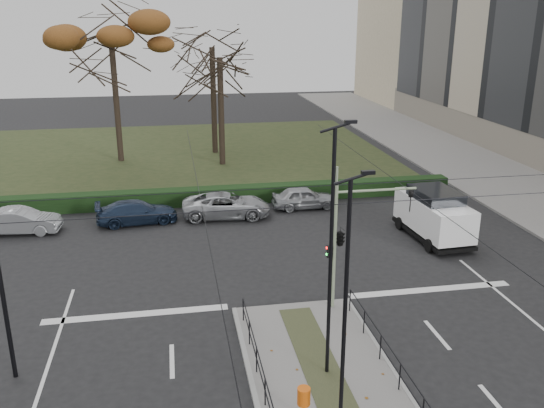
% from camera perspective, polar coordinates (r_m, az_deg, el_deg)
% --- Properties ---
extents(ground, '(140.00, 140.00, 0.00)m').
position_cam_1_polar(ground, '(18.91, 5.25, -17.14)').
color(ground, black).
rests_on(ground, ground).
extents(sidewalk_east, '(8.00, 90.00, 0.14)m').
position_cam_1_polar(sidewalk_east, '(44.40, 20.50, 2.90)').
color(sidewalk_east, slate).
rests_on(sidewalk_east, ground).
extents(park, '(38.00, 26.00, 0.10)m').
position_cam_1_polar(park, '(48.10, -11.86, 4.76)').
color(park, '#253018').
rests_on(park, ground).
extents(hedge, '(38.00, 1.00, 1.00)m').
position_cam_1_polar(hedge, '(35.05, -12.37, 0.48)').
color(hedge, black).
rests_on(hedge, ground).
extents(catenary, '(20.00, 34.00, 6.00)m').
position_cam_1_polar(catenary, '(18.58, 4.25, -5.64)').
color(catenary, black).
rests_on(catenary, ground).
extents(traffic_light, '(3.41, 1.95, 5.02)m').
position_cam_1_polar(traffic_light, '(21.74, 6.96, -3.12)').
color(traffic_light, gray).
rests_on(traffic_light, median_island).
extents(litter_bin, '(0.37, 0.37, 0.96)m').
position_cam_1_polar(litter_bin, '(16.89, 3.17, -18.52)').
color(litter_bin, black).
rests_on(litter_bin, median_island).
extents(streetlamp_median_near, '(0.62, 0.13, 7.40)m').
position_cam_1_polar(streetlamp_median_near, '(14.57, 7.29, -10.72)').
color(streetlamp_median_near, black).
rests_on(streetlamp_median_near, median_island).
extents(streetlamp_median_far, '(0.67, 0.14, 8.03)m').
position_cam_1_polar(streetlamp_median_far, '(17.15, 5.91, -4.86)').
color(streetlamp_median_far, black).
rests_on(streetlamp_median_far, median_island).
extents(parked_car_second, '(4.17, 1.76, 1.34)m').
position_cam_1_polar(parked_car_second, '(32.87, -23.67, -1.55)').
color(parked_car_second, '#989B9F').
rests_on(parked_car_second, ground).
extents(parked_car_third, '(4.52, 2.23, 1.27)m').
position_cam_1_polar(parked_car_third, '(32.44, -13.24, -0.78)').
color(parked_car_third, '#1C2941').
rests_on(parked_car_third, ground).
extents(parked_car_fourth, '(5.13, 2.67, 1.38)m').
position_cam_1_polar(parked_car_fourth, '(32.62, -4.53, -0.12)').
color(parked_car_fourth, '#989B9F').
rests_on(parked_car_fourth, ground).
extents(white_van, '(2.52, 5.13, 2.62)m').
position_cam_1_polar(white_van, '(30.30, 15.74, -0.90)').
color(white_van, white).
rests_on(white_van, ground).
extents(rust_tree, '(9.32, 9.32, 13.04)m').
position_cam_1_polar(rust_tree, '(45.39, -15.74, 16.41)').
color(rust_tree, black).
rests_on(rust_tree, park).
extents(bare_tree_center, '(7.35, 7.35, 11.20)m').
position_cam_1_polar(bare_tree_center, '(47.03, -5.95, 14.45)').
color(bare_tree_center, black).
rests_on(bare_tree_center, park).
extents(bare_tree_near, '(5.22, 5.22, 10.52)m').
position_cam_1_polar(bare_tree_near, '(43.05, -5.19, 13.48)').
color(bare_tree_near, black).
rests_on(bare_tree_near, park).
extents(parked_car_fifth, '(3.84, 1.59, 1.30)m').
position_cam_1_polar(parked_car_fifth, '(34.09, 3.20, 0.65)').
color(parked_car_fifth, '#989B9F').
rests_on(parked_car_fifth, ground).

